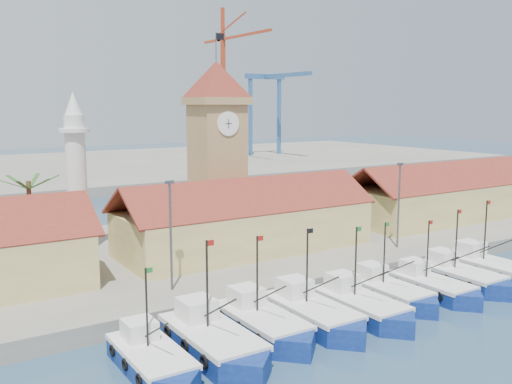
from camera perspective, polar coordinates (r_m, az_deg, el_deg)
ground at (r=45.51m, az=12.60°, el=-12.75°), size 400.00×400.00×0.00m
quay at (r=63.57m, az=-2.95°, el=-5.63°), size 140.00×32.00×1.50m
terminal at (r=143.67m, az=-20.21°, el=2.00°), size 240.00×80.00×2.00m
boat_0 at (r=37.38m, az=-10.23°, el=-16.40°), size 3.34×9.14×6.92m
boat_1 at (r=39.13m, az=-4.14°, el=-14.89°), size 3.91×10.71×8.10m
boat_2 at (r=42.07m, az=0.81°, el=-13.21°), size 3.67×10.06×7.61m
boat_3 at (r=44.03m, az=5.83°, el=-12.21°), size 3.74×10.24×7.75m
boat_4 at (r=46.23m, az=10.60°, el=-11.32°), size 3.61×9.90×7.49m
boat_5 at (r=50.07m, az=13.29°, el=-9.87°), size 3.43×9.39×7.10m
boat_6 at (r=52.59m, az=17.35°, el=-9.15°), size 3.35×9.18×6.94m
boat_7 at (r=56.07m, az=19.95°, el=-8.11°), size 3.58×9.81×7.42m
boat_8 at (r=59.68m, az=22.50°, el=-7.20°), size 3.79×10.38×7.85m
hall_center at (r=59.48m, az=-1.06°, el=-3.42°), size 27.04×10.13×7.61m
hall_right at (r=80.67m, az=18.70°, el=-0.66°), size 31.20×10.13×7.61m
clock_tower at (r=63.49m, az=-3.92°, el=4.61°), size 5.80×5.80×22.70m
minaret at (r=59.97m, az=-17.52°, el=1.84°), size 3.00×3.00×16.30m
palm_tree at (r=57.45m, az=-21.65°, el=-2.18°), size 5.60×5.03×8.39m
lamp_posts at (r=52.75m, az=3.96°, el=-2.25°), size 80.70×0.25×9.03m
crane_red_right at (r=153.30m, az=-3.03°, el=11.50°), size 1.00×32.61×39.54m
gantry at (r=164.63m, az=1.56°, el=9.96°), size 13.00×22.00×23.20m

